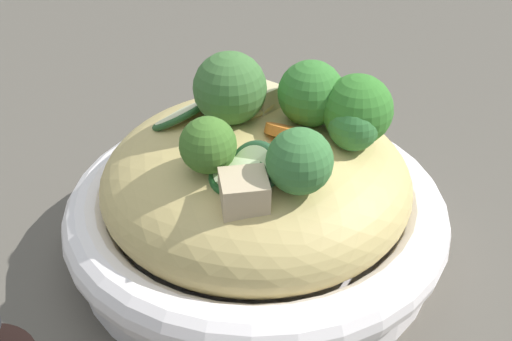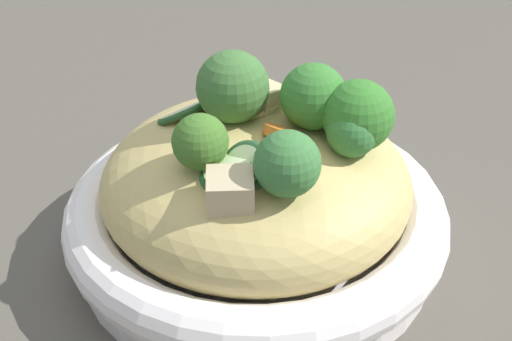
# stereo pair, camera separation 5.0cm
# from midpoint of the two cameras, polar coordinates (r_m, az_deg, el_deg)

# --- Properties ---
(ground_plane) EXTENTS (3.00, 3.00, 0.00)m
(ground_plane) POSITION_cam_midpoint_polar(r_m,az_deg,el_deg) (0.54, -2.65, -6.42)
(ground_plane) COLOR #534E44
(serving_bowl) EXTENTS (0.29, 0.29, 0.05)m
(serving_bowl) POSITION_cam_midpoint_polar(r_m,az_deg,el_deg) (0.52, -2.73, -4.10)
(serving_bowl) COLOR white
(serving_bowl) RESTS_ON ground_plane
(noodle_heap) EXTENTS (0.23, 0.23, 0.10)m
(noodle_heap) POSITION_cam_midpoint_polar(r_m,az_deg,el_deg) (0.50, -2.83, -0.92)
(noodle_heap) COLOR tan
(noodle_heap) RESTS_ON serving_bowl
(broccoli_florets) EXTENTS (0.16, 0.13, 0.07)m
(broccoli_florets) POSITION_cam_midpoint_polar(r_m,az_deg,el_deg) (0.46, -0.00, 4.61)
(broccoli_florets) COLOR #A1B86F
(broccoli_florets) RESTS_ON serving_bowl
(carrot_coins) EXTENTS (0.11, 0.11, 0.02)m
(carrot_coins) POSITION_cam_midpoint_polar(r_m,az_deg,el_deg) (0.48, -0.66, 3.79)
(carrot_coins) COLOR orange
(carrot_coins) RESTS_ON serving_bowl
(zucchini_slices) EXTENTS (0.17, 0.13, 0.03)m
(zucchini_slices) POSITION_cam_midpoint_polar(r_m,az_deg,el_deg) (0.47, -2.69, 2.48)
(zucchini_slices) COLOR beige
(zucchini_slices) RESTS_ON serving_bowl
(chicken_chunks) EXTENTS (0.04, 0.14, 0.04)m
(chicken_chunks) POSITION_cam_midpoint_polar(r_m,az_deg,el_deg) (0.46, -3.67, 2.16)
(chicken_chunks) COLOR #C8B08A
(chicken_chunks) RESTS_ON serving_bowl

